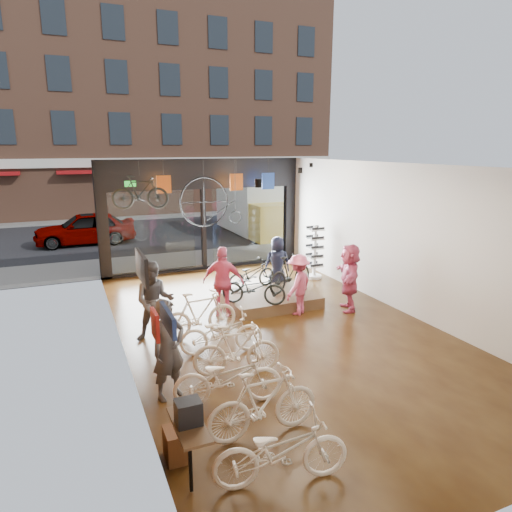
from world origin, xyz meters
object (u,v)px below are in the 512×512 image
display_bike_left (254,288)px  penny_farthing (214,203)px  floor_bike_0 (281,450)px  display_platform (270,299)px  floor_bike_5 (200,314)px  customer_2 (223,282)px  display_bike_right (251,275)px  hung_bike (140,192)px  customer_5 (349,277)px  floor_bike_3 (237,350)px  customer_0 (168,349)px  floor_bike_1 (263,403)px  sunglasses_rack (314,252)px  display_bike_mid (290,273)px  customer_3 (298,285)px  floor_bike_4 (221,333)px  customer_4 (277,263)px  customer_1 (155,301)px  floor_bike_2 (228,378)px  street_car (85,228)px  box_truck (258,210)px

display_bike_left → penny_farthing: size_ratio=0.85×
floor_bike_0 → display_platform: floor_bike_0 is taller
floor_bike_5 → customer_2: 1.45m
display_bike_right → penny_farthing: (-0.38, 2.07, 1.79)m
floor_bike_5 → hung_bike: hung_bike is taller
customer_5 → hung_bike: hung_bike is taller
hung_bike → floor_bike_3: bearing=-160.8°
floor_bike_5 → customer_2: (0.93, 1.05, 0.36)m
customer_0 → customer_2: bearing=34.1°
floor_bike_1 → hung_bike: 8.15m
customer_2 → hung_bike: size_ratio=1.13×
display_platform → customer_2: size_ratio=1.34×
display_bike_right → sunglasses_rack: size_ratio=0.91×
display_bike_mid → customer_3: 1.02m
hung_bike → display_bike_mid: bearing=-112.8°
floor_bike_4 → hung_bike: bearing=18.4°
floor_bike_0 → display_bike_mid: (3.34, 6.27, 0.34)m
customer_4 → floor_bike_5: bearing=50.9°
penny_farthing → customer_2: bearing=-104.3°
floor_bike_1 → floor_bike_4: bearing=-7.0°
customer_1 → penny_farthing: bearing=69.2°
floor_bike_1 → floor_bike_3: bearing=-9.4°
floor_bike_3 → hung_bike: hung_bike is taller
floor_bike_2 → display_platform: bearing=-20.2°
customer_0 → customer_3: 4.75m
sunglasses_rack → customer_4: bearing=-153.6°
floor_bike_1 → display_bike_right: 6.27m
display_bike_mid → display_bike_right: display_bike_mid is taller
display_bike_right → customer_4: 1.18m
customer_1 → customer_3: customer_1 is taller
display_platform → display_bike_right: (-0.28, 0.61, 0.56)m
floor_bike_4 → customer_0: 1.92m
customer_0 → penny_farthing: penny_farthing is taller
customer_5 → sunglasses_rack: size_ratio=1.03×
customer_0 → street_car: bearing=69.1°
customer_4 → sunglasses_rack: sunglasses_rack is taller
floor_bike_5 → sunglasses_rack: (4.77, 3.16, 0.33)m
display_bike_mid → customer_5: size_ratio=0.95×
display_bike_mid → display_bike_right: (-0.92, 0.57, -0.09)m
customer_2 → hung_bike: (-1.48, 2.87, 2.03)m
floor_bike_1 → display_bike_right: bearing=-21.2°
street_car → penny_farthing: size_ratio=2.19×
street_car → floor_bike_3: size_ratio=2.55×
floor_bike_4 → display_platform: (2.18, 2.36, -0.30)m
display_bike_left → customer_5: 2.53m
box_truck → floor_bike_2: 15.01m
floor_bike_3 → floor_bike_5: floor_bike_5 is taller
customer_0 → display_bike_mid: bearing=17.9°
floor_bike_0 → customer_3: 6.12m
floor_bike_1 → penny_farthing: bearing=-13.5°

